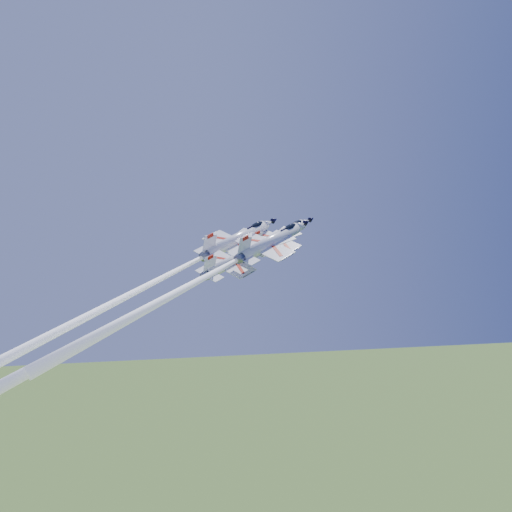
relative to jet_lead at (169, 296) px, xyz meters
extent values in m
cylinder|color=white|center=(20.36, 12.08, 8.33)|extent=(4.41, 7.59, 12.59)
cone|color=white|center=(26.40, 15.66, 10.81)|extent=(3.06, 3.44, 3.28)
cone|color=black|center=(27.81, 16.50, 11.38)|extent=(1.54, 1.73, 1.65)
cone|color=slate|center=(14.79, 8.77, 6.05)|extent=(2.91, 2.98, 2.23)
ellipsoid|color=black|center=(24.18, 14.10, 10.60)|extent=(3.25, 2.77, 2.23)
cube|color=black|center=(22.87, 13.24, 10.32)|extent=(1.09, 0.83, 0.72)
cube|color=white|center=(19.37, 11.58, 7.68)|extent=(9.11, 9.98, 4.17)
cube|color=white|center=(21.60, 14.34, 9.29)|extent=(3.51, 2.72, 1.57)
cube|color=white|center=(23.09, 12.30, 8.60)|extent=(3.51, 2.72, 1.57)
cube|color=white|center=(15.61, 9.29, 6.28)|extent=(4.86, 5.41, 2.25)
cube|color=white|center=(15.63, 8.75, 7.96)|extent=(2.54, 2.59, 3.73)
cube|color=#A71508|center=(15.70, 8.33, 9.34)|extent=(1.21, 0.99, 0.99)
cube|color=black|center=(20.49, 12.47, 7.46)|extent=(8.86, 5.55, 3.75)
sphere|color=white|center=(14.57, 8.65, 5.96)|extent=(1.08, 1.19, 1.07)
cone|color=white|center=(-8.18, -4.85, -3.36)|extent=(10.06, 25.15, 52.29)
cylinder|color=white|center=(12.50, 12.42, 7.85)|extent=(4.83, 8.31, 13.79)
cone|color=white|center=(19.12, 16.34, 10.56)|extent=(3.35, 3.77, 3.59)
cone|color=black|center=(20.66, 17.26, 11.19)|extent=(1.69, 1.90, 1.80)
cone|color=slate|center=(6.39, 8.80, 5.35)|extent=(3.18, 3.26, 2.45)
ellipsoid|color=black|center=(16.68, 14.64, 10.34)|extent=(3.56, 3.04, 2.44)
cube|color=black|center=(15.25, 13.69, 10.02)|extent=(1.19, 0.91, 0.79)
cube|color=white|center=(11.42, 11.87, 7.13)|extent=(9.98, 10.93, 4.56)
cube|color=white|center=(13.86, 14.90, 8.90)|extent=(3.85, 2.98, 1.72)
cube|color=white|center=(15.49, 12.66, 8.14)|extent=(3.85, 2.98, 1.72)
cube|color=white|center=(7.30, 9.37, 5.61)|extent=(5.32, 5.93, 2.46)
cube|color=white|center=(7.33, 8.77, 7.44)|extent=(2.78, 2.84, 4.08)
cube|color=#A71508|center=(7.40, 8.31, 8.96)|extent=(1.32, 1.08, 1.09)
cube|color=black|center=(12.64, 12.84, 6.89)|extent=(9.70, 6.08, 4.11)
sphere|color=white|center=(6.16, 8.66, 5.26)|extent=(1.18, 1.30, 1.17)
cone|color=white|center=(-17.71, -5.50, -4.52)|extent=(10.68, 26.51, 54.96)
cylinder|color=white|center=(17.22, 4.20, 8.08)|extent=(4.54, 7.80, 12.95)
cone|color=white|center=(23.43, 7.89, 10.62)|extent=(3.14, 3.54, 3.37)
cone|color=black|center=(24.88, 8.74, 11.22)|extent=(1.59, 1.78, 1.69)
cone|color=slate|center=(11.49, 0.80, 5.73)|extent=(2.99, 3.06, 2.30)
ellipsoid|color=black|center=(21.15, 6.28, 10.41)|extent=(3.35, 2.85, 2.29)
cube|color=black|center=(19.80, 5.40, 10.12)|extent=(1.12, 0.85, 0.74)
cube|color=white|center=(16.20, 3.69, 7.40)|extent=(9.37, 10.26, 4.28)
cube|color=white|center=(18.49, 6.53, 9.06)|extent=(3.61, 2.80, 1.61)
cube|color=white|center=(20.03, 4.43, 8.35)|extent=(3.61, 2.80, 1.61)
cube|color=white|center=(12.33, 1.34, 5.97)|extent=(5.00, 5.57, 2.31)
cube|color=white|center=(12.36, 0.78, 7.69)|extent=(2.61, 2.67, 3.83)
cube|color=#A71508|center=(12.43, 0.34, 9.12)|extent=(1.24, 1.01, 1.02)
cube|color=black|center=(17.35, 4.60, 7.18)|extent=(9.11, 5.70, 3.86)
sphere|color=white|center=(11.27, 0.67, 5.64)|extent=(1.11, 1.22, 1.10)
cone|color=white|center=(-3.33, -7.99, -0.34)|extent=(7.49, 17.13, 34.14)
cylinder|color=white|center=(11.21, 4.96, 5.04)|extent=(4.16, 7.14, 11.85)
cone|color=white|center=(16.90, 8.33, 7.37)|extent=(2.88, 3.24, 3.09)
cone|color=black|center=(18.22, 9.12, 7.91)|extent=(1.45, 1.63, 1.55)
cone|color=slate|center=(5.96, 1.85, 2.89)|extent=(2.74, 2.80, 2.10)
ellipsoid|color=black|center=(14.80, 6.87, 7.18)|extent=(3.06, 2.61, 2.10)
cube|color=black|center=(13.57, 6.05, 6.91)|extent=(1.02, 0.78, 0.68)
cube|color=white|center=(10.28, 4.49, 4.43)|extent=(8.58, 9.40, 3.92)
cube|color=white|center=(12.37, 7.09, 5.94)|extent=(3.31, 2.56, 1.48)
cube|color=white|center=(13.78, 5.17, 5.29)|extent=(3.31, 2.56, 1.48)
cube|color=white|center=(6.73, 2.34, 3.12)|extent=(4.57, 5.10, 2.12)
cube|color=white|center=(6.76, 1.82, 4.69)|extent=(2.39, 2.44, 3.51)
cube|color=#A71508|center=(6.82, 1.43, 6.00)|extent=(1.13, 0.93, 0.93)
cube|color=black|center=(11.33, 5.33, 4.22)|extent=(8.34, 5.22, 3.53)
sphere|color=white|center=(5.76, 1.73, 2.81)|extent=(1.02, 1.12, 1.01)
cone|color=white|center=(-9.02, -7.04, -3.24)|extent=(7.31, 17.09, 34.42)
camera|label=1|loc=(-0.91, -90.65, 16.46)|focal=40.00mm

